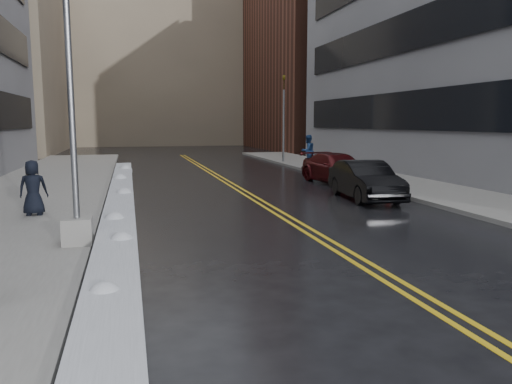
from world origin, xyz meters
TOP-DOWN VIEW (x-y plane):
  - ground at (0.00, 0.00)m, footprint 160.00×160.00m
  - sidewalk_west at (-5.75, 10.00)m, footprint 5.50×50.00m
  - sidewalk_east at (10.00, 10.00)m, footprint 4.00×50.00m
  - lane_line_left at (2.35, 10.00)m, footprint 0.12×50.00m
  - lane_line_right at (2.65, 10.00)m, footprint 0.12×50.00m
  - snow_ridge at (-2.45, 8.00)m, footprint 0.90×30.00m
  - building_east_far at (19.00, 42.00)m, footprint 14.00×20.00m
  - building_far at (2.00, 60.00)m, footprint 36.00×16.00m
  - lamppost at (-3.30, 2.00)m, footprint 0.65×0.65m
  - fire_hydrant at (9.00, 10.00)m, footprint 0.26×0.26m
  - traffic_signal at (8.50, 24.00)m, footprint 0.16×0.20m
  - pedestrian_c at (-4.90, 6.07)m, footprint 0.81×0.54m
  - pedestrian_east at (8.60, 19.28)m, footprint 1.17×1.05m
  - car_black at (6.48, 7.26)m, footprint 1.94×4.55m
  - car_maroon at (7.50, 12.24)m, footprint 2.47×5.09m

SIDE VIEW (x-z plane):
  - ground at x=0.00m, z-range 0.00..0.00m
  - lane_line_left at x=2.35m, z-range 0.00..0.01m
  - lane_line_right at x=2.65m, z-range 0.00..0.01m
  - sidewalk_west at x=-5.75m, z-range 0.00..0.15m
  - sidewalk_east at x=10.00m, z-range 0.00..0.15m
  - snow_ridge at x=-2.45m, z-range 0.00..0.34m
  - fire_hydrant at x=9.00m, z-range 0.18..0.91m
  - car_maroon at x=7.50m, z-range 0.00..1.43m
  - car_black at x=6.48m, z-range 0.00..1.46m
  - pedestrian_c at x=-4.90m, z-range 0.15..1.79m
  - pedestrian_east at x=8.60m, z-range 0.15..2.13m
  - lamppost at x=-3.30m, z-range -1.28..6.35m
  - traffic_signal at x=8.50m, z-range 0.40..6.40m
  - building_far at x=2.00m, z-range 0.00..22.00m
  - building_east_far at x=19.00m, z-range 0.00..28.00m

